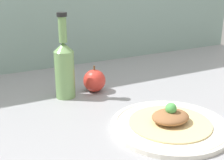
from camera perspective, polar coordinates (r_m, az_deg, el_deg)
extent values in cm
cube|color=gray|center=(87.83, 2.59, -7.22)|extent=(180.00, 110.00, 4.00)
cylinder|color=silver|center=(79.99, 10.52, -8.23)|extent=(29.52, 29.52, 1.20)
torus|color=silver|center=(79.80, 10.54, -7.96)|extent=(28.00, 28.00, 0.84)
cylinder|color=#D6BC7F|center=(79.63, 10.55, -7.72)|extent=(20.50, 20.50, 0.40)
ellipsoid|color=brown|center=(78.91, 10.63, -6.64)|extent=(9.65, 8.20, 2.92)
sphere|color=#4CA34C|center=(77.96, 10.73, -5.11)|extent=(2.81, 2.81, 2.81)
cylinder|color=#729E5B|center=(96.45, -8.62, 0.98)|extent=(6.04, 6.04, 14.62)
cone|color=#729E5B|center=(94.17, -8.88, 6.00)|extent=(6.04, 6.04, 2.72)
cylinder|color=#729E5B|center=(93.17, -9.04, 9.09)|extent=(2.42, 2.42, 7.56)
cylinder|color=black|center=(92.54, -9.18, 11.76)|extent=(3.02, 3.02, 1.20)
sphere|color=red|center=(101.35, -3.23, -0.12)|extent=(7.30, 7.30, 7.30)
cylinder|color=brown|center=(100.05, -3.28, 2.17)|extent=(0.58, 0.58, 1.64)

